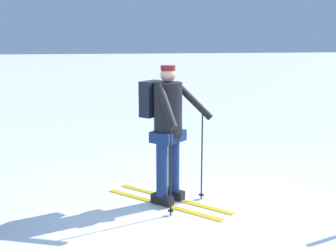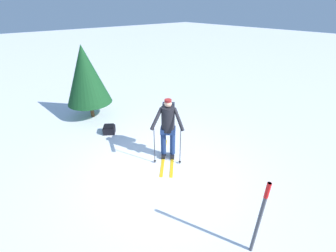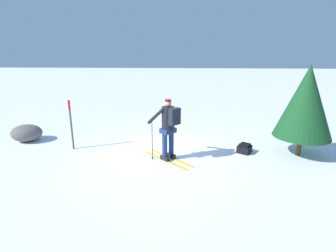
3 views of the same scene
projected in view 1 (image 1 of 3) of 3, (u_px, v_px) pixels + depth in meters
name	position (u px, v px, depth m)	size (l,w,h in m)	color
ground_plane	(193.00, 214.00, 5.80)	(80.00, 80.00, 0.00)	white
skier	(167.00, 123.00, 6.01)	(1.56, 1.52, 1.81)	gold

